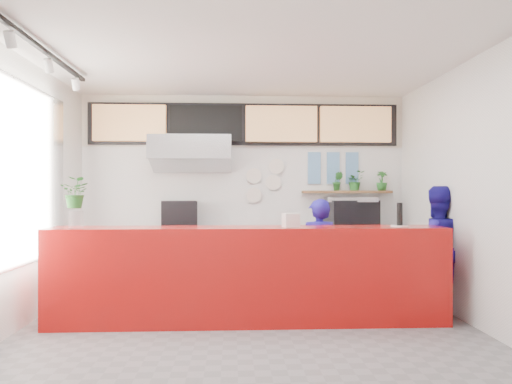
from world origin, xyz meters
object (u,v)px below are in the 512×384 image
(pepper_mill, at_px, (400,214))
(staff_right, at_px, (437,249))
(espresso_machine, at_px, (350,216))
(service_counter, at_px, (249,275))
(panini_oven, at_px, (179,216))
(staff_center, at_px, (318,255))

(pepper_mill, bearing_deg, staff_right, 37.44)
(staff_right, bearing_deg, espresso_machine, -54.96)
(service_counter, distance_m, panini_oven, 2.13)
(panini_oven, bearing_deg, staff_center, -42.33)
(service_counter, distance_m, staff_center, 1.03)
(panini_oven, distance_m, pepper_mill, 3.29)
(service_counter, height_order, pepper_mill, pepper_mill)
(service_counter, bearing_deg, staff_right, 10.80)
(panini_oven, height_order, pepper_mill, pepper_mill)
(staff_center, distance_m, staff_right, 1.49)
(espresso_machine, bearing_deg, pepper_mill, -96.07)
(espresso_machine, distance_m, pepper_mill, 1.84)
(staff_center, height_order, pepper_mill, staff_center)
(staff_right, relative_size, pepper_mill, 6.02)
(staff_right, bearing_deg, service_counter, 15.76)
(service_counter, xyz_separation_m, espresso_machine, (1.60, 1.80, 0.59))
(staff_center, relative_size, pepper_mill, 5.41)
(service_counter, bearing_deg, espresso_machine, 48.29)
(espresso_machine, distance_m, staff_right, 1.59)
(espresso_machine, bearing_deg, staff_center, -129.08)
(panini_oven, relative_size, staff_right, 0.33)
(panini_oven, relative_size, staff_center, 0.37)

